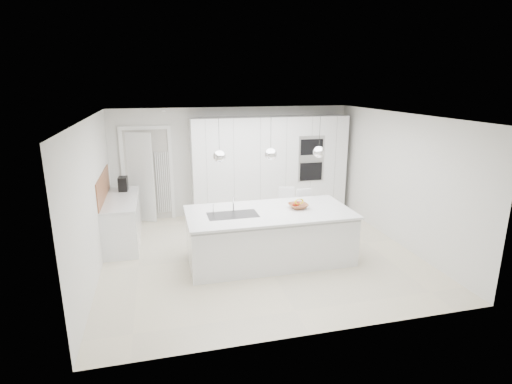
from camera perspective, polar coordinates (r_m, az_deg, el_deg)
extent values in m
plane|color=beige|center=(7.41, 0.57, -8.84)|extent=(5.50, 5.50, 0.00)
plane|color=silver|center=(9.36, -3.25, 4.37)|extent=(5.50, 0.00, 5.50)
plane|color=silver|center=(6.86, -22.26, -0.92)|extent=(0.00, 5.00, 5.00)
plane|color=white|center=(6.77, 0.62, 10.82)|extent=(5.50, 5.50, 0.00)
cube|color=white|center=(9.28, 1.97, 3.66)|extent=(3.60, 0.60, 2.30)
cube|color=white|center=(9.20, -16.73, 1.97)|extent=(0.76, 0.38, 2.00)
cube|color=white|center=(8.20, -18.50, -3.99)|extent=(0.60, 1.80, 0.86)
cube|color=white|center=(8.07, -18.77, -0.97)|extent=(0.62, 1.82, 0.04)
cube|color=#9B5A34|center=(8.03, -20.98, 0.75)|extent=(0.02, 1.80, 0.50)
cube|color=white|center=(6.99, 1.99, -6.52)|extent=(2.80, 1.20, 0.86)
cube|color=white|center=(6.88, 1.91, -2.90)|extent=(2.84, 1.40, 0.04)
cylinder|color=white|center=(6.84, -3.26, -1.54)|extent=(0.02, 0.02, 0.30)
sphere|color=white|center=(6.41, -5.24, 5.08)|extent=(0.20, 0.20, 0.20)
sphere|color=white|center=(6.59, 2.11, 5.42)|extent=(0.20, 0.20, 0.20)
sphere|color=white|center=(6.87, 8.98, 5.65)|extent=(0.20, 0.20, 0.20)
imported|color=#9B5A34|center=(7.05, 6.05, -2.00)|extent=(0.36, 0.36, 0.08)
cube|color=black|center=(8.56, -18.46, 1.11)|extent=(0.18, 0.27, 0.29)
sphere|color=#A32D19|center=(7.05, 5.55, -1.76)|extent=(0.08, 0.08, 0.08)
sphere|color=#A32D19|center=(7.06, 5.86, -1.73)|extent=(0.08, 0.08, 0.08)
sphere|color=#A32D19|center=(7.08, 5.91, -1.72)|extent=(0.07, 0.07, 0.07)
sphere|color=#A32D19|center=(7.10, 6.03, -1.67)|extent=(0.07, 0.07, 0.07)
torus|color=gold|center=(7.06, 6.17, -1.38)|extent=(0.23, 0.17, 0.21)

